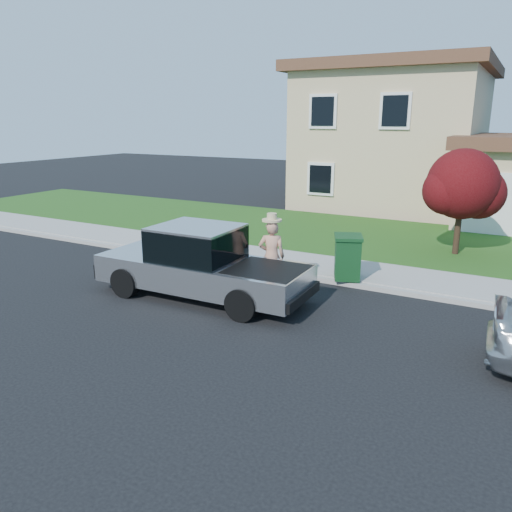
{
  "coord_description": "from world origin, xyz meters",
  "views": [
    {
      "loc": [
        6.26,
        -9.29,
        4.29
      ],
      "look_at": [
        0.9,
        0.53,
        1.2
      ],
      "focal_mm": 35.0,
      "sensor_mm": 36.0,
      "label": 1
    }
  ],
  "objects": [
    {
      "name": "ornamental_tree",
      "position": [
        4.51,
        7.37,
        2.23
      ],
      "size": [
        2.42,
        2.19,
        3.33
      ],
      "color": "black",
      "rests_on": "lawn"
    },
    {
      "name": "woman",
      "position": [
        0.78,
        1.56,
        0.96
      ],
      "size": [
        0.79,
        0.67,
        2.03
      ],
      "rotation": [
        0.0,
        0.0,
        3.54
      ],
      "color": "tan",
      "rests_on": "ground"
    },
    {
      "name": "sidewalk",
      "position": [
        1.0,
        4.0,
        0.07
      ],
      "size": [
        40.0,
        2.0,
        0.15
      ],
      "primitive_type": "cube",
      "color": "gray",
      "rests_on": "ground"
    },
    {
      "name": "house",
      "position": [
        1.31,
        16.38,
        3.17
      ],
      "size": [
        14.0,
        11.3,
        6.85
      ],
      "color": "tan",
      "rests_on": "ground"
    },
    {
      "name": "curb",
      "position": [
        1.0,
        2.9,
        0.06
      ],
      "size": [
        40.0,
        0.2,
        0.12
      ],
      "primitive_type": "cube",
      "color": "gray",
      "rests_on": "ground"
    },
    {
      "name": "ground",
      "position": [
        0.0,
        0.0,
        0.0
      ],
      "size": [
        80.0,
        80.0,
        0.0
      ],
      "primitive_type": "plane",
      "color": "black",
      "rests_on": "ground"
    },
    {
      "name": "lawn",
      "position": [
        1.0,
        8.5,
        0.05
      ],
      "size": [
        40.0,
        7.0,
        0.1
      ],
      "primitive_type": "cube",
      "color": "#194112",
      "rests_on": "ground"
    },
    {
      "name": "trash_bin",
      "position": [
        2.28,
        3.1,
        0.74
      ],
      "size": [
        0.97,
        1.03,
        1.17
      ],
      "rotation": [
        0.0,
        0.0,
        0.38
      ],
      "color": "#0F3817",
      "rests_on": "sidewalk"
    },
    {
      "name": "pickup_truck",
      "position": [
        -0.53,
        0.34,
        0.84
      ],
      "size": [
        5.49,
        2.12,
        1.79
      ],
      "rotation": [
        0.0,
        0.0,
        0.02
      ],
      "color": "black",
      "rests_on": "ground"
    }
  ]
}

